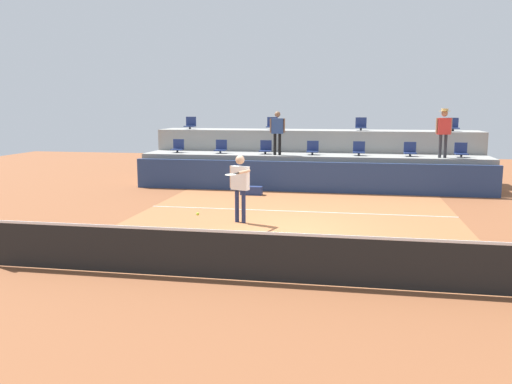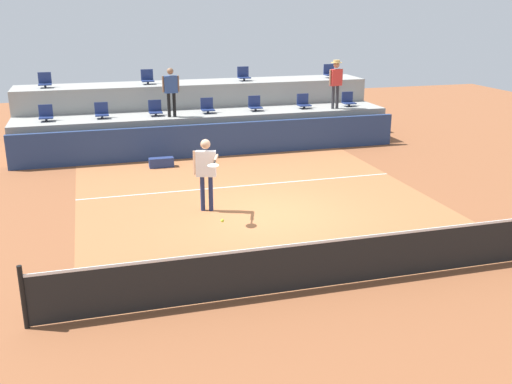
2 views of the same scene
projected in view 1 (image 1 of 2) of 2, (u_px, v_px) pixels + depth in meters
ground_plane at (288, 230)px, 13.17m from camera, size 40.00×40.00×0.00m
court_inner_paint at (292, 222)px, 14.14m from camera, size 9.00×10.00×0.01m
court_service_line at (298, 211)px, 15.50m from camera, size 9.00×0.06×0.00m
tennis_net at (260, 255)px, 9.21m from camera, size 10.48×0.08×1.07m
sponsor_backboard at (309, 177)px, 18.90m from camera, size 13.00×0.16×1.10m
seating_tier_lower at (312, 171)px, 20.15m from camera, size 13.00×1.80×1.25m
seating_tier_upper at (315, 155)px, 21.83m from camera, size 13.00×1.80×2.10m
stadium_chair_lower_far_left at (178, 147)px, 20.91m from camera, size 0.44×0.40×0.52m
stadium_chair_lower_left at (221, 148)px, 20.59m from camera, size 0.44×0.40×0.52m
stadium_chair_lower_mid_left at (266, 148)px, 20.27m from camera, size 0.44×0.40×0.52m
stadium_chair_lower_center at (313, 149)px, 19.95m from camera, size 0.44×0.40×0.52m
stadium_chair_lower_mid_right at (359, 150)px, 19.64m from camera, size 0.44×0.40×0.52m
stadium_chair_lower_right at (410, 150)px, 19.31m from camera, size 0.44×0.40×0.52m
stadium_chair_lower_far_right at (461, 151)px, 18.99m from camera, size 0.44×0.40×0.52m
stadium_chair_upper_far_left at (190, 124)px, 22.53m from camera, size 0.44×0.40×0.52m
stadium_chair_upper_left at (272, 124)px, 21.89m from camera, size 0.44×0.40×0.52m
stadium_chair_upper_right at (361, 125)px, 21.24m from camera, size 0.44×0.40×0.52m
stadium_chair_upper_far_right at (453, 126)px, 20.60m from camera, size 0.44×0.40×0.52m
tennis_player at (240, 181)px, 13.84m from camera, size 0.60×1.33×1.80m
spectator_leaning_on_rail at (277, 129)px, 19.69m from camera, size 0.58×0.22×1.63m
spectator_with_hat at (444, 128)px, 18.60m from camera, size 0.59×0.48×1.74m
tennis_ball at (198, 214)px, 11.11m from camera, size 0.07×0.07×0.07m
equipment_bag at (251, 191)px, 18.41m from camera, size 0.76×0.28×0.30m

